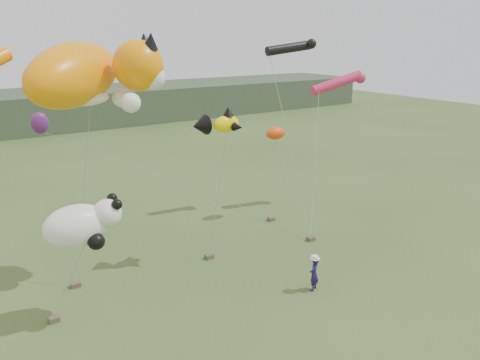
# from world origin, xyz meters

# --- Properties ---
(ground) EXTENTS (120.00, 120.00, 0.00)m
(ground) POSITION_xyz_m (0.00, 0.00, 0.00)
(ground) COLOR #385123
(ground) RESTS_ON ground
(headland) EXTENTS (90.00, 13.00, 4.00)m
(headland) POSITION_xyz_m (-3.11, 44.69, 1.92)
(headland) COLOR #2D3D28
(headland) RESTS_ON ground
(festival_attendant) EXTENTS (0.63, 0.56, 1.45)m
(festival_attendant) POSITION_xyz_m (1.32, 0.16, 0.73)
(festival_attendant) COLOR #1B134A
(festival_attendant) RESTS_ON ground
(sandbag_anchors) EXTENTS (13.04, 3.68, 0.20)m
(sandbag_anchors) POSITION_xyz_m (-1.31, 5.15, 0.10)
(sandbag_anchors) COLOR brown
(sandbag_anchors) RESTS_ON ground
(cat_kite) EXTENTS (7.20, 5.60, 3.20)m
(cat_kite) POSITION_xyz_m (-5.18, 6.59, 8.59)
(cat_kite) COLOR orange
(cat_kite) RESTS_ON ground
(fish_kite) EXTENTS (2.30, 1.54, 1.17)m
(fish_kite) POSITION_xyz_m (-0.45, 4.75, 6.40)
(fish_kite) COLOR #FEDF00
(fish_kite) RESTS_ON ground
(tube_kites) EXTENTS (6.11, 2.26, 3.22)m
(tube_kites) POSITION_xyz_m (8.70, 8.02, 8.24)
(tube_kites) COLOR black
(tube_kites) RESTS_ON ground
(panda_kite) EXTENTS (2.72, 1.76, 1.69)m
(panda_kite) POSITION_xyz_m (-6.84, 3.36, 3.69)
(panda_kite) COLOR white
(panda_kite) RESTS_ON ground
(misc_kites) EXTENTS (12.46, 4.80, 1.97)m
(misc_kites) POSITION_xyz_m (0.02, 9.71, 5.35)
(misc_kites) COLOR #F9410C
(misc_kites) RESTS_ON ground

